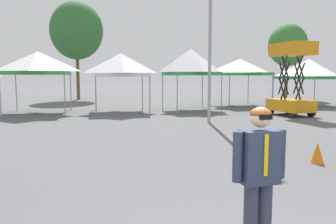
{
  "coord_description": "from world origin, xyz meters",
  "views": [
    {
      "loc": [
        -1.76,
        -2.67,
        2.13
      ],
      "look_at": [
        0.06,
        4.69,
        1.3
      ],
      "focal_mm": 36.35,
      "sensor_mm": 36.0,
      "label": 1
    }
  ],
  "objects_px": {
    "canopy_tent_center": "(38,63)",
    "canopy_tent_behind_left": "(121,65)",
    "person_foreground": "(259,173)",
    "tree_behind_tents_center": "(77,31)",
    "canopy_tent_behind_center": "(240,67)",
    "canopy_tent_behind_right": "(191,62)",
    "canopy_tent_right_of_center": "(309,69)",
    "scissor_lift": "(291,93)",
    "tree_behind_tents_right": "(288,45)",
    "traffic_cone_lot_center": "(317,153)"
  },
  "relations": [
    {
      "from": "canopy_tent_behind_right",
      "to": "traffic_cone_lot_center",
      "type": "height_order",
      "value": "canopy_tent_behind_right"
    },
    {
      "from": "canopy_tent_behind_right",
      "to": "tree_behind_tents_center",
      "type": "bearing_deg",
      "value": 122.15
    },
    {
      "from": "canopy_tent_center",
      "to": "canopy_tent_right_of_center",
      "type": "bearing_deg",
      "value": 1.86
    },
    {
      "from": "canopy_tent_center",
      "to": "canopy_tent_behind_center",
      "type": "distance_m",
      "value": 12.97
    },
    {
      "from": "canopy_tent_behind_left",
      "to": "tree_behind_tents_center",
      "type": "distance_m",
      "value": 11.47
    },
    {
      "from": "canopy_tent_right_of_center",
      "to": "tree_behind_tents_right",
      "type": "relative_size",
      "value": 0.56
    },
    {
      "from": "person_foreground",
      "to": "tree_behind_tents_right",
      "type": "bearing_deg",
      "value": 56.44
    },
    {
      "from": "person_foreground",
      "to": "tree_behind_tents_center",
      "type": "distance_m",
      "value": 27.68
    },
    {
      "from": "canopy_tent_behind_left",
      "to": "tree_behind_tents_center",
      "type": "relative_size",
      "value": 0.4
    },
    {
      "from": "canopy_tent_behind_left",
      "to": "canopy_tent_behind_right",
      "type": "bearing_deg",
      "value": -0.97
    },
    {
      "from": "canopy_tent_center",
      "to": "scissor_lift",
      "type": "xyz_separation_m",
      "value": [
        12.95,
        -4.34,
        -1.6
      ]
    },
    {
      "from": "tree_behind_tents_center",
      "to": "traffic_cone_lot_center",
      "type": "bearing_deg",
      "value": -75.89
    },
    {
      "from": "canopy_tent_behind_center",
      "to": "person_foreground",
      "type": "distance_m",
      "value": 20.22
    },
    {
      "from": "canopy_tent_center",
      "to": "canopy_tent_behind_left",
      "type": "height_order",
      "value": "canopy_tent_center"
    },
    {
      "from": "canopy_tent_behind_right",
      "to": "tree_behind_tents_center",
      "type": "height_order",
      "value": "tree_behind_tents_center"
    },
    {
      "from": "person_foreground",
      "to": "scissor_lift",
      "type": "bearing_deg",
      "value": 55.03
    },
    {
      "from": "canopy_tent_behind_center",
      "to": "scissor_lift",
      "type": "distance_m",
      "value": 6.08
    },
    {
      "from": "canopy_tent_behind_left",
      "to": "person_foreground",
      "type": "height_order",
      "value": "canopy_tent_behind_left"
    },
    {
      "from": "canopy_tent_behind_center",
      "to": "tree_behind_tents_right",
      "type": "xyz_separation_m",
      "value": [
        7.15,
        5.45,
        2.09
      ]
    },
    {
      "from": "canopy_tent_behind_center",
      "to": "person_foreground",
      "type": "height_order",
      "value": "canopy_tent_behind_center"
    },
    {
      "from": "canopy_tent_behind_center",
      "to": "tree_behind_tents_right",
      "type": "relative_size",
      "value": 0.52
    },
    {
      "from": "canopy_tent_center",
      "to": "canopy_tent_behind_right",
      "type": "relative_size",
      "value": 0.95
    },
    {
      "from": "scissor_lift",
      "to": "tree_behind_tents_center",
      "type": "height_order",
      "value": "tree_behind_tents_center"
    },
    {
      "from": "scissor_lift",
      "to": "person_foreground",
      "type": "relative_size",
      "value": 2.12
    },
    {
      "from": "canopy_tent_right_of_center",
      "to": "canopy_tent_behind_right",
      "type": "bearing_deg",
      "value": -174.15
    },
    {
      "from": "tree_behind_tents_right",
      "to": "canopy_tent_behind_right",
      "type": "bearing_deg",
      "value": -146.97
    },
    {
      "from": "canopy_tent_behind_right",
      "to": "scissor_lift",
      "type": "height_order",
      "value": "scissor_lift"
    },
    {
      "from": "tree_behind_tents_center",
      "to": "canopy_tent_center",
      "type": "bearing_deg",
      "value": -100.64
    },
    {
      "from": "scissor_lift",
      "to": "tree_behind_tents_center",
      "type": "distance_m",
      "value": 19.02
    },
    {
      "from": "canopy_tent_behind_right",
      "to": "canopy_tent_behind_center",
      "type": "bearing_deg",
      "value": 24.54
    },
    {
      "from": "canopy_tent_center",
      "to": "canopy_tent_right_of_center",
      "type": "distance_m",
      "value": 17.57
    },
    {
      "from": "tree_behind_tents_right",
      "to": "traffic_cone_lot_center",
      "type": "xyz_separation_m",
      "value": [
        -12.15,
        -20.09,
        -4.49
      ]
    },
    {
      "from": "canopy_tent_behind_right",
      "to": "canopy_tent_right_of_center",
      "type": "height_order",
      "value": "canopy_tent_behind_right"
    },
    {
      "from": "person_foreground",
      "to": "canopy_tent_behind_left",
      "type": "bearing_deg",
      "value": 89.24
    },
    {
      "from": "scissor_lift",
      "to": "canopy_tent_behind_center",
      "type": "bearing_deg",
      "value": 90.73
    },
    {
      "from": "canopy_tent_right_of_center",
      "to": "canopy_tent_behind_left",
      "type": "bearing_deg",
      "value": -176.35
    },
    {
      "from": "canopy_tent_behind_right",
      "to": "person_foreground",
      "type": "relative_size",
      "value": 2.07
    },
    {
      "from": "tree_behind_tents_right",
      "to": "traffic_cone_lot_center",
      "type": "relative_size",
      "value": 12.97
    },
    {
      "from": "tree_behind_tents_center",
      "to": "tree_behind_tents_right",
      "type": "bearing_deg",
      "value": -10.83
    },
    {
      "from": "canopy_tent_behind_left",
      "to": "scissor_lift",
      "type": "height_order",
      "value": "scissor_lift"
    },
    {
      "from": "scissor_lift",
      "to": "canopy_tent_center",
      "type": "bearing_deg",
      "value": 161.48
    },
    {
      "from": "scissor_lift",
      "to": "traffic_cone_lot_center",
      "type": "height_order",
      "value": "scissor_lift"
    },
    {
      "from": "canopy_tent_behind_center",
      "to": "person_foreground",
      "type": "bearing_deg",
      "value": -115.14
    },
    {
      "from": "tree_behind_tents_right",
      "to": "traffic_cone_lot_center",
      "type": "bearing_deg",
      "value": -121.16
    },
    {
      "from": "canopy_tent_behind_left",
      "to": "canopy_tent_behind_center",
      "type": "distance_m",
      "value": 8.54
    },
    {
      "from": "canopy_tent_behind_right",
      "to": "person_foreground",
      "type": "height_order",
      "value": "canopy_tent_behind_right"
    },
    {
      "from": "canopy_tent_center",
      "to": "tree_behind_tents_center",
      "type": "xyz_separation_m",
      "value": [
        1.96,
        10.46,
        3.11
      ]
    },
    {
      "from": "canopy_tent_right_of_center",
      "to": "traffic_cone_lot_center",
      "type": "bearing_deg",
      "value": -125.31
    },
    {
      "from": "traffic_cone_lot_center",
      "to": "canopy_tent_center",
      "type": "bearing_deg",
      "value": 121.07
    },
    {
      "from": "canopy_tent_behind_right",
      "to": "canopy_tent_behind_center",
      "type": "relative_size",
      "value": 1.07
    }
  ]
}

